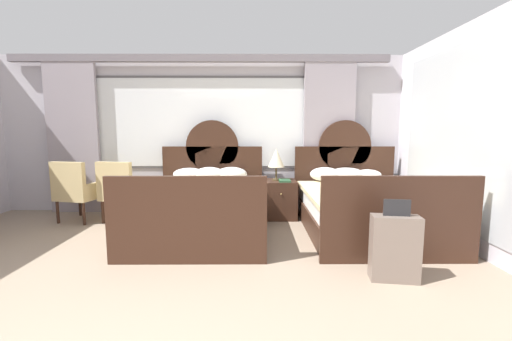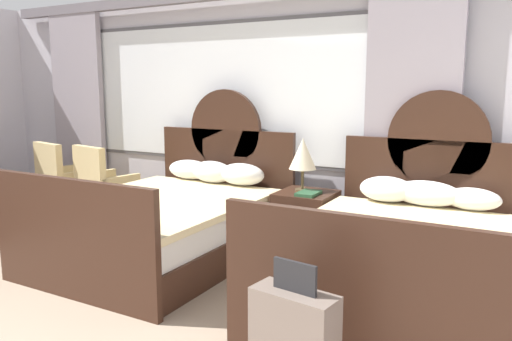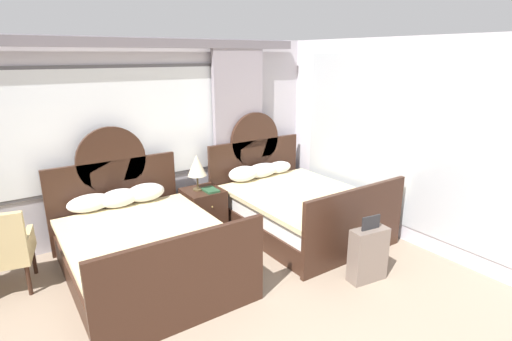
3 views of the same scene
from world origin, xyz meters
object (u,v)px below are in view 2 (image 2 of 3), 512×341
Objects in this scene: bed_near_mirror at (407,260)px; book_on_nightstand at (308,193)px; armchair_by_window_left at (102,183)px; armchair_by_window_centre at (62,178)px; nightstand_between_beds at (306,223)px; table_lamp_on_nightstand at (303,154)px; bed_near_window at (169,221)px.

bed_near_mirror is 1.25m from book_on_nightstand.
armchair_by_window_left reaches higher than book_on_nightstand.
bed_near_mirror is 2.36× the size of armchair_by_window_centre.
nightstand_between_beds is 1.19× the size of table_lamp_on_nightstand.
armchair_by_window_left is (-1.36, 0.48, 0.17)m from bed_near_window.
bed_near_mirror is 3.66× the size of nightstand_between_beds.
book_on_nightstand is (1.20, 0.60, 0.28)m from bed_near_window.
nightstand_between_beds is (-1.13, 0.71, -0.04)m from bed_near_mirror.
bed_near_window is at bearing -153.51° from book_on_nightstand.
bed_near_mirror reaches higher than armchair_by_window_centre.
table_lamp_on_nightstand is (-0.06, 0.04, 0.67)m from nightstand_between_beds.
armchair_by_window_centre is at bearing 179.99° from armchair_by_window_left.
table_lamp_on_nightstand is 0.54× the size of armchair_by_window_left.
bed_near_window is at bearing -145.47° from table_lamp_on_nightstand.
book_on_nightstand reaches higher than nightstand_between_beds.
bed_near_mirror reaches higher than book_on_nightstand.
bed_near_mirror is 3.65m from armchair_by_window_left.
nightstand_between_beds is 3.19m from armchair_by_window_centre.
bed_near_mirror reaches higher than nightstand_between_beds.
armchair_by_window_centre is (-4.31, 0.48, 0.17)m from bed_near_mirror.
book_on_nightstand is at bearing -48.37° from table_lamp_on_nightstand.
armchair_by_window_left is at bearing -173.87° from table_lamp_on_nightstand.
bed_near_window is 2.36× the size of armchair_by_window_centre.
nightstand_between_beds is at bearing 5.19° from armchair_by_window_left.
table_lamp_on_nightstand is 2.49m from armchair_by_window_left.
book_on_nightstand is (0.13, -0.14, -0.34)m from table_lamp_on_nightstand.
bed_near_window is 1.33m from nightstand_between_beds.
armchair_by_window_centre is at bearing -177.89° from book_on_nightstand.
bed_near_window is at bearing -13.12° from armchair_by_window_centre.
table_lamp_on_nightstand is 0.39m from book_on_nightstand.
bed_near_window reaches higher than table_lamp_on_nightstand.
armchair_by_window_centre reaches higher than nightstand_between_beds.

